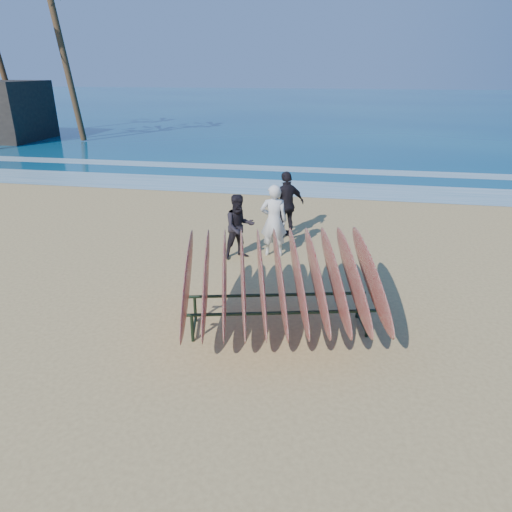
# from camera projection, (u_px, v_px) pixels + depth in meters

# --- Properties ---
(ground) EXTENTS (120.00, 120.00, 0.00)m
(ground) POSITION_uv_depth(u_px,v_px,m) (248.00, 321.00, 8.30)
(ground) COLOR tan
(ground) RESTS_ON ground
(ocean) EXTENTS (160.00, 160.00, 0.00)m
(ocean) POSITION_uv_depth(u_px,v_px,m) (331.00, 104.00, 58.31)
(ocean) COLOR navy
(ocean) RESTS_ON ground
(foam_near) EXTENTS (160.00, 160.00, 0.00)m
(foam_near) POSITION_uv_depth(u_px,v_px,m) (299.00, 188.00, 17.39)
(foam_near) COLOR white
(foam_near) RESTS_ON ground
(foam_far) EXTENTS (160.00, 160.00, 0.00)m
(foam_far) POSITION_uv_depth(u_px,v_px,m) (306.00, 170.00, 20.58)
(foam_far) COLOR white
(foam_far) RESTS_ON ground
(surfboard_rack) EXTENTS (3.75, 3.55, 1.65)m
(surfboard_rack) POSITION_uv_depth(u_px,v_px,m) (280.00, 278.00, 7.67)
(surfboard_rack) COLOR black
(surfboard_rack) RESTS_ON ground
(person_white) EXTENTS (0.70, 0.51, 1.76)m
(person_white) POSITION_uv_depth(u_px,v_px,m) (274.00, 221.00, 10.89)
(person_white) COLOR silver
(person_white) RESTS_ON ground
(person_dark_a) EXTENTS (0.96, 0.91, 1.57)m
(person_dark_a) POSITION_uv_depth(u_px,v_px,m) (239.00, 227.00, 10.77)
(person_dark_a) COLOR black
(person_dark_a) RESTS_ON ground
(person_dark_b) EXTENTS (1.10, 0.98, 1.79)m
(person_dark_b) POSITION_uv_depth(u_px,v_px,m) (287.00, 205.00, 12.11)
(person_dark_b) COLOR black
(person_dark_b) RESTS_ON ground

